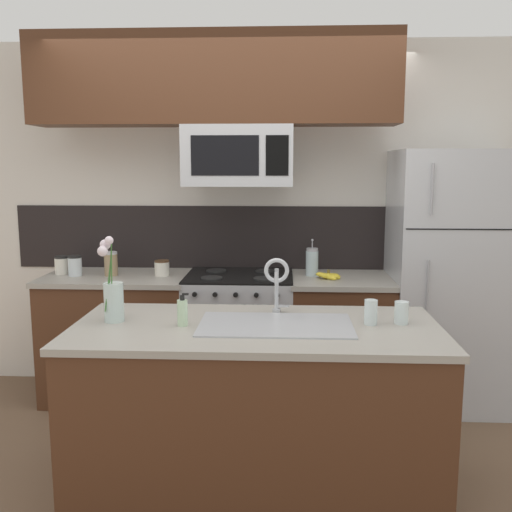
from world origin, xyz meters
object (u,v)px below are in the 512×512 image
banana_bunch (328,276)px  refrigerator (450,279)px  french_press (312,262)px  flower_vase (113,297)px  storage_jar_squat (162,268)px  dish_soap_bottle (183,312)px  spare_glass (401,313)px  stove_range (240,337)px  storage_jar_tall (62,265)px  sink_faucet (277,278)px  storage_jar_medium (75,266)px  microwave (239,156)px  drinking_glass (371,312)px  storage_jar_short (111,264)px

banana_bunch → refrigerator: bearing=5.3°
refrigerator → french_press: 0.98m
french_press → flower_vase: size_ratio=0.60×
storage_jar_squat → french_press: french_press is taller
dish_soap_bottle → spare_glass: bearing=4.7°
stove_range → spare_glass: size_ratio=8.23×
storage_jar_tall → sink_faucet: 1.91m
stove_range → refrigerator: 1.55m
storage_jar_medium → spare_glass: size_ratio=1.30×
french_press → stove_range: bearing=-173.4°
microwave → refrigerator: bearing=1.6°
dish_soap_bottle → microwave: bearing=81.7°
refrigerator → storage_jar_tall: refrigerator is taller
microwave → sink_faucet: microwave is taller
drinking_glass → refrigerator: bearing=58.9°
storage_jar_tall → banana_bunch: storage_jar_tall is taller
sink_faucet → microwave: bearing=105.5°
storage_jar_medium → flower_vase: size_ratio=0.33×
flower_vase → sink_faucet: bearing=12.5°
storage_jar_medium → microwave: bearing=0.6°
microwave → storage_jar_squat: microwave is taller
refrigerator → storage_jar_medium: (-2.67, -0.05, 0.08)m
storage_jar_tall → storage_jar_short: bearing=-5.0°
storage_jar_tall → drinking_glass: size_ratio=1.05×
microwave → flower_vase: 1.50m
storage_jar_short → spare_glass: bearing=-32.7°
stove_range → sink_faucet: 1.25m
stove_range → banana_bunch: 0.79m
storage_jar_tall → storage_jar_squat: storage_jar_tall is taller
storage_jar_medium → french_press: size_ratio=0.55×
spare_glass → refrigerator: bearing=64.1°
storage_jar_tall → flower_vase: bearing=-58.8°
microwave → banana_bunch: (0.63, -0.04, -0.83)m
storage_jar_squat → sink_faucet: sink_faucet is taller
french_press → dish_soap_bottle: size_ratio=1.62×
banana_bunch → flower_vase: bearing=-135.5°
microwave → flower_vase: size_ratio=1.69×
stove_range → sink_faucet: size_ratio=3.04×
banana_bunch → storage_jar_tall: bearing=177.4°
stove_range → french_press: (0.52, 0.06, 0.55)m
dish_soap_bottle → flower_vase: flower_vase is taller
flower_vase → french_press: bearing=50.1°
storage_jar_medium → sink_faucet: 1.78m
storage_jar_tall → sink_faucet: sink_faucet is taller
sink_faucet → french_press: bearing=77.7°
refrigerator → french_press: size_ratio=6.74×
storage_jar_squat → banana_bunch: size_ratio=0.58×
banana_bunch → french_press: size_ratio=0.71×
stove_range → storage_jar_medium: (-1.18, -0.03, 0.52)m
stove_range → microwave: size_ratio=1.25×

